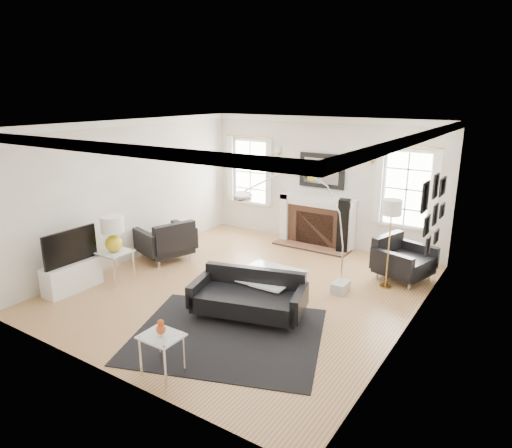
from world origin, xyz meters
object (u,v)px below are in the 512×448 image
Objects in this scene: coffee_table at (268,276)px; armchair_right at (401,260)px; fireplace at (317,221)px; armchair_left at (167,242)px; gourd_lamp at (113,231)px; arc_floor_lamp at (294,228)px; sofa at (249,297)px.

armchair_right is at bearing 52.79° from coffee_table.
coffee_table is (-1.58, -2.07, 0.05)m from armchair_right.
armchair_right reaches higher than coffee_table.
fireplace is at bearing 157.06° from armchair_right.
gourd_lamp reaches higher than armchair_left.
fireplace is 0.78× the size of arc_floor_lamp.
armchair_left is (-2.13, -2.49, -0.16)m from fireplace.
coffee_table is 2.86m from gourd_lamp.
gourd_lamp is (0.01, -1.32, 0.56)m from armchair_left.
armchair_right is 1.77× the size of gourd_lamp.
fireplace reaches higher than armchair_left.
armchair_right is (4.27, 1.58, -0.02)m from armchair_left.
armchair_left is 0.57× the size of arc_floor_lamp.
armchair_right is 2.29m from arc_floor_lamp.
sofa is 1.85× the size of coffee_table.
gourd_lamp is at bearing -89.67° from armchair_left.
armchair_right is at bearing 60.69° from sofa.
coffee_table is at bearing -79.31° from fireplace.
armchair_left is 2.74m from coffee_table.
arc_floor_lamp is at bearing -127.71° from armchair_right.
gourd_lamp is at bearing -119.16° from fireplace.
gourd_lamp is 3.20m from arc_floor_lamp.
gourd_lamp reaches higher than armchair_right.
armchair_right is (1.52, 2.70, 0.06)m from sofa.
armchair_left is 1.08× the size of armchair_right.
fireplace is at bearing 49.38° from armchair_left.
gourd_lamp is (-4.26, -2.91, 0.58)m from armchair_right.
gourd_lamp is at bearing -162.80° from coffee_table.
sofa is 1.61× the size of armchair_right.
arc_floor_lamp is (-1.31, -1.69, 0.82)m from armchair_right.
coffee_table is at bearing -127.21° from armchair_right.
armchair_left is 1.24× the size of coffee_table.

